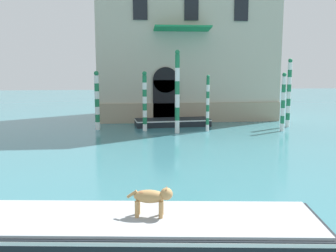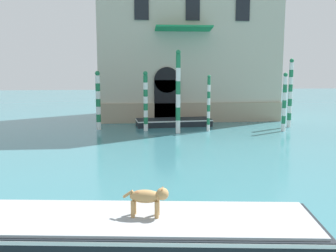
{
  "view_description": "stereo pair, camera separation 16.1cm",
  "coord_description": "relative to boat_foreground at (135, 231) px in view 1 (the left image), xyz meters",
  "views": [
    {
      "loc": [
        -1.23,
        -2.45,
        3.91
      ],
      "look_at": [
        0.5,
        14.77,
        1.2
      ],
      "focal_mm": 42.0,
      "sensor_mm": 36.0,
      "label": 1
    },
    {
      "loc": [
        -1.07,
        -2.47,
        3.91
      ],
      "look_at": [
        0.5,
        14.77,
        1.2
      ],
      "focal_mm": 42.0,
      "sensor_mm": 36.0,
      "label": 2
    }
  ],
  "objects": [
    {
      "name": "boat_moored_near_palazzo",
      "position": [
        2.71,
        16.87,
        -0.12
      ],
      "size": [
        4.92,
        2.03,
        0.45
      ],
      "rotation": [
        0.0,
        0.0,
        0.09
      ],
      "color": "black",
      "rests_on": "ground_plane"
    },
    {
      "name": "mooring_pole_1",
      "position": [
        0.85,
        15.09,
        1.43
      ],
      "size": [
        0.27,
        0.27,
        3.53
      ],
      "color": "white",
      "rests_on": "ground_plane"
    },
    {
      "name": "dog_on_deck",
      "position": [
        0.39,
        -0.01,
        0.75
      ],
      "size": [
        0.99,
        0.39,
        0.66
      ],
      "rotation": [
        0.0,
        0.0,
        -0.17
      ],
      "color": "tan",
      "rests_on": "boat_foreground"
    },
    {
      "name": "mooring_pole_3",
      "position": [
        4.54,
        14.63,
        1.31
      ],
      "size": [
        0.19,
        0.19,
        3.32
      ],
      "color": "white",
      "rests_on": "ground_plane"
    },
    {
      "name": "mooring_pole_0",
      "position": [
        -1.99,
        15.8,
        1.43
      ],
      "size": [
        0.29,
        0.29,
        3.54
      ],
      "color": "white",
      "rests_on": "ground_plane"
    },
    {
      "name": "mooring_pole_4",
      "position": [
        9.9,
        15.66,
        1.8
      ],
      "size": [
        0.26,
        0.26,
        4.29
      ],
      "color": "white",
      "rests_on": "ground_plane"
    },
    {
      "name": "mooring_pole_5",
      "position": [
        2.67,
        14.11,
        2.03
      ],
      "size": [
        0.28,
        0.28,
        4.74
      ],
      "color": "white",
      "rests_on": "ground_plane"
    },
    {
      "name": "mooring_pole_2",
      "position": [
        8.96,
        14.18,
        1.39
      ],
      "size": [
        0.25,
        0.25,
        3.46
      ],
      "color": "white",
      "rests_on": "ground_plane"
    },
    {
      "name": "boat_foreground",
      "position": [
        0.0,
        0.0,
        0.0
      ],
      "size": [
        8.26,
        3.1,
        0.68
      ],
      "rotation": [
        0.0,
        0.0,
        -0.12
      ],
      "color": "black",
      "rests_on": "ground_plane"
    }
  ]
}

